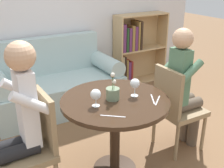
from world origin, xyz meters
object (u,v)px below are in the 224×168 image
(chair_left, at_px, (33,144))
(wine_glass_right, at_px, (135,84))
(person_right, at_px, (184,88))
(wine_glass_left, at_px, (96,95))
(bookshelf_right, at_px, (133,49))
(flower_vase, at_px, (113,92))
(chair_right, at_px, (175,106))
(couch, at_px, (56,86))
(person_left, at_px, (19,123))

(chair_left, distance_m, wine_glass_right, 0.96)
(chair_left, height_order, person_right, person_right)
(chair_left, height_order, wine_glass_left, chair_left)
(bookshelf_right, distance_m, flower_vase, 2.30)
(chair_right, height_order, wine_glass_left, chair_right)
(person_right, xyz_separation_m, wine_glass_right, (-0.61, -0.03, 0.18))
(couch, relative_size, chair_left, 1.85)
(couch, bearing_deg, flower_vase, -90.72)
(chair_left, bearing_deg, wine_glass_right, 82.59)
(bookshelf_right, height_order, wine_glass_right, bookshelf_right)
(couch, bearing_deg, person_left, -118.47)
(chair_left, xyz_separation_m, flower_vase, (0.68, -0.06, 0.31))
(bookshelf_right, xyz_separation_m, person_right, (-0.63, -1.78, 0.10))
(wine_glass_left, bearing_deg, chair_right, 2.20)
(wine_glass_left, bearing_deg, chair_left, 168.56)
(bookshelf_right, relative_size, person_right, 0.88)
(bookshelf_right, relative_size, person_left, 0.85)
(couch, height_order, flower_vase, flower_vase)
(couch, xyz_separation_m, bookshelf_right, (1.42, 0.27, 0.25))
(wine_glass_left, xyz_separation_m, wine_glass_right, (0.38, 0.00, 0.01))
(chair_right, height_order, person_left, person_left)
(bookshelf_right, distance_m, chair_right, 1.92)
(person_left, distance_m, person_right, 1.58)
(wine_glass_left, bearing_deg, wine_glass_right, 0.60)
(wine_glass_left, bearing_deg, flower_vase, 11.96)
(chair_left, bearing_deg, person_right, 86.27)
(wine_glass_right, bearing_deg, person_right, 2.68)
(chair_right, relative_size, wine_glass_left, 6.20)
(couch, relative_size, chair_right, 1.85)
(chair_left, bearing_deg, person_left, -89.24)
(wine_glass_right, bearing_deg, chair_right, 3.35)
(couch, height_order, wine_glass_left, couch)
(chair_left, height_order, person_left, person_left)
(chair_left, bearing_deg, wine_glass_left, 77.49)
(person_right, bearing_deg, wine_glass_left, 92.64)
(wine_glass_right, xyz_separation_m, flower_vase, (-0.20, 0.03, -0.05))
(wine_glass_right, bearing_deg, bookshelf_right, 55.67)
(chair_left, relative_size, wine_glass_right, 5.69)
(chair_left, distance_m, person_right, 1.50)
(person_right, bearing_deg, couch, 28.31)
(person_right, height_order, wine_glass_left, person_right)
(bookshelf_right, height_order, wine_glass_left, bookshelf_right)
(bookshelf_right, xyz_separation_m, flower_vase, (-1.44, -1.78, 0.24))
(flower_vase, bearing_deg, chair_right, -0.26)
(chair_right, height_order, person_right, person_right)
(person_left, bearing_deg, wine_glass_left, 79.34)
(couch, distance_m, wine_glass_right, 1.64)
(wine_glass_left, distance_m, flower_vase, 0.19)
(wine_glass_left, height_order, wine_glass_right, wine_glass_right)
(couch, xyz_separation_m, person_left, (-0.79, -1.45, 0.40))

